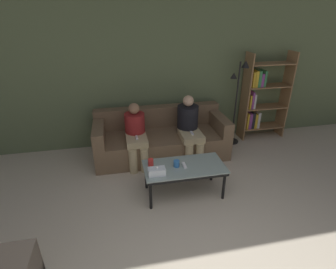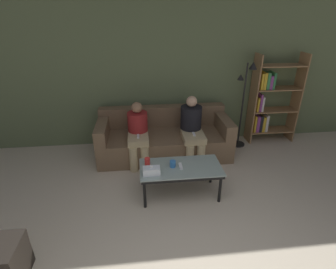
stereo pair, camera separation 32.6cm
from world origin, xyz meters
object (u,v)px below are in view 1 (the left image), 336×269
bookshelf (260,98)px  game_remote (184,165)px  couch (161,138)px  cup_near_right (176,164)px  seated_person_mid_left (189,126)px  cup_near_left (151,162)px  standing_lamp (238,95)px  coffee_table (184,169)px  seated_person_left_end (136,133)px  tissue_box (157,172)px

bookshelf → game_remote: bearing=-141.6°
couch → cup_near_right: size_ratio=24.39×
bookshelf → seated_person_mid_left: size_ratio=1.54×
cup_near_left → seated_person_mid_left: size_ratio=0.09×
cup_near_left → bookshelf: 2.75m
couch → cup_near_left: (-0.34, -1.10, 0.21)m
standing_lamp → game_remote: bearing=-134.7°
coffee_table → seated_person_left_end: size_ratio=1.08×
cup_near_right → tissue_box: 0.33m
game_remote → standing_lamp: bearing=45.3°
tissue_box → standing_lamp: standing_lamp is taller
coffee_table → standing_lamp: size_ratio=0.70×
cup_near_left → seated_person_left_end: 0.89m
standing_lamp → couch: bearing=-173.5°
couch → standing_lamp: 1.61m
couch → cup_near_left: 1.17m
game_remote → bookshelf: bookshelf is taller
bookshelf → cup_near_right: bearing=-143.3°
cup_near_left → seated_person_mid_left: (0.79, 0.89, 0.08)m
seated_person_left_end → seated_person_mid_left: 0.90m
coffee_table → tissue_box: bearing=-161.2°
cup_near_left → couch: bearing=73.0°
game_remote → seated_person_left_end: 1.13m
tissue_box → game_remote: 0.42m
coffee_table → game_remote: bearing=88.2°
tissue_box → cup_near_right: bearing=26.3°
coffee_table → seated_person_mid_left: (0.34, 0.99, 0.18)m
couch → tissue_box: bearing=-102.3°
cup_near_left → cup_near_right: (0.33, -0.09, -0.00)m
game_remote → seated_person_left_end: (-0.56, 0.98, 0.09)m
coffee_table → bookshelf: 2.46m
game_remote → seated_person_mid_left: seated_person_mid_left is taller
seated_person_mid_left → tissue_box: bearing=-123.4°
cup_near_left → tissue_box: bearing=-79.6°
cup_near_right → game_remote: cup_near_right is taller
cup_near_right → standing_lamp: standing_lamp is taller
coffee_table → seated_person_mid_left: size_ratio=1.01×
bookshelf → seated_person_mid_left: bearing=-161.6°
seated_person_left_end → couch: bearing=25.8°
bookshelf → cup_near_left: bearing=-149.0°
seated_person_left_end → cup_near_right: bearing=-65.2°
tissue_box → game_remote: bearing=18.8°
standing_lamp → cup_near_right: bearing=-137.1°
coffee_table → cup_near_right: 0.14m
couch → seated_person_mid_left: seated_person_mid_left is taller
cup_near_left → bookshelf: bearing=31.0°
coffee_table → standing_lamp: 2.00m
tissue_box → bookshelf: bearing=35.5°
couch → bookshelf: 2.09m
standing_lamp → cup_near_left: bearing=-144.8°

